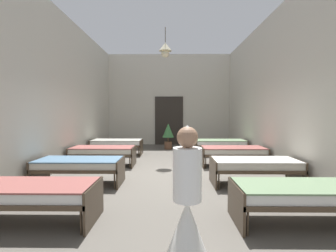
{
  "coord_description": "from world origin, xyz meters",
  "views": [
    {
      "loc": [
        0.09,
        -6.3,
        1.62
      ],
      "look_at": [
        0.0,
        1.37,
        1.18
      ],
      "focal_mm": 25.93,
      "sensor_mm": 36.0,
      "label": 1
    }
  ],
  "objects_px": {
    "bed_right_row_3": "(220,143)",
    "bed_left_row_0": "(31,193)",
    "bed_left_row_2": "(103,151)",
    "bed_right_row_1": "(255,165)",
    "potted_plant": "(168,133)",
    "bed_left_row_1": "(79,165)",
    "nurse_near_aisle": "(187,216)",
    "bed_right_row_2": "(233,151)",
    "bed_right_row_0": "(301,194)",
    "bed_left_row_3": "(117,143)"
  },
  "relations": [
    {
      "from": "bed_right_row_3",
      "to": "nurse_near_aisle",
      "type": "relative_size",
      "value": 1.28
    },
    {
      "from": "nurse_near_aisle",
      "to": "potted_plant",
      "type": "height_order",
      "value": "nurse_near_aisle"
    },
    {
      "from": "bed_right_row_2",
      "to": "bed_right_row_3",
      "type": "relative_size",
      "value": 1.0
    },
    {
      "from": "bed_left_row_1",
      "to": "bed_right_row_1",
      "type": "xyz_separation_m",
      "value": [
        3.92,
        0.0,
        0.0
      ]
    },
    {
      "from": "bed_left_row_1",
      "to": "bed_right_row_1",
      "type": "bearing_deg",
      "value": 0.0
    },
    {
      "from": "bed_right_row_2",
      "to": "nurse_near_aisle",
      "type": "bearing_deg",
      "value": -109.63
    },
    {
      "from": "bed_left_row_0",
      "to": "bed_right_row_1",
      "type": "height_order",
      "value": "same"
    },
    {
      "from": "bed_left_row_0",
      "to": "bed_left_row_2",
      "type": "bearing_deg",
      "value": 90.0
    },
    {
      "from": "bed_right_row_3",
      "to": "nurse_near_aisle",
      "type": "bearing_deg",
      "value": -104.31
    },
    {
      "from": "bed_right_row_1",
      "to": "bed_left_row_3",
      "type": "bearing_deg",
      "value": 135.92
    },
    {
      "from": "bed_left_row_3",
      "to": "potted_plant",
      "type": "distance_m",
      "value": 2.42
    },
    {
      "from": "bed_right_row_0",
      "to": "potted_plant",
      "type": "bearing_deg",
      "value": 105.59
    },
    {
      "from": "bed_right_row_3",
      "to": "bed_left_row_0",
      "type": "bearing_deg",
      "value": -124.54
    },
    {
      "from": "bed_left_row_0",
      "to": "bed_right_row_3",
      "type": "distance_m",
      "value": 6.92
    },
    {
      "from": "bed_left_row_0",
      "to": "bed_right_row_0",
      "type": "bearing_deg",
      "value": 0.0
    },
    {
      "from": "potted_plant",
      "to": "nurse_near_aisle",
      "type": "bearing_deg",
      "value": -87.99
    },
    {
      "from": "bed_left_row_1",
      "to": "nurse_near_aisle",
      "type": "distance_m",
      "value": 3.63
    },
    {
      "from": "potted_plant",
      "to": "bed_right_row_3",
      "type": "bearing_deg",
      "value": -35.57
    },
    {
      "from": "bed_left_row_0",
      "to": "bed_right_row_2",
      "type": "distance_m",
      "value": 5.46
    },
    {
      "from": "bed_left_row_0",
      "to": "bed_right_row_3",
      "type": "xyz_separation_m",
      "value": [
        3.92,
        5.7,
        0.0
      ]
    },
    {
      "from": "bed_right_row_1",
      "to": "bed_right_row_2",
      "type": "xyz_separation_m",
      "value": [
        0.0,
        1.9,
        0.0
      ]
    },
    {
      "from": "bed_right_row_0",
      "to": "bed_left_row_2",
      "type": "height_order",
      "value": "same"
    },
    {
      "from": "bed_right_row_3",
      "to": "potted_plant",
      "type": "height_order",
      "value": "potted_plant"
    },
    {
      "from": "nurse_near_aisle",
      "to": "bed_left_row_3",
      "type": "bearing_deg",
      "value": -28.64
    },
    {
      "from": "bed_right_row_2",
      "to": "nurse_near_aisle",
      "type": "distance_m",
      "value": 5.07
    },
    {
      "from": "bed_left_row_0",
      "to": "potted_plant",
      "type": "height_order",
      "value": "potted_plant"
    },
    {
      "from": "bed_right_row_1",
      "to": "bed_right_row_3",
      "type": "relative_size",
      "value": 1.0
    },
    {
      "from": "bed_left_row_2",
      "to": "bed_right_row_0",
      "type": "bearing_deg",
      "value": -44.08
    },
    {
      "from": "bed_right_row_1",
      "to": "potted_plant",
      "type": "bearing_deg",
      "value": 110.84
    },
    {
      "from": "bed_left_row_0",
      "to": "potted_plant",
      "type": "bearing_deg",
      "value": 74.79
    },
    {
      "from": "nurse_near_aisle",
      "to": "bed_right_row_3",
      "type": "bearing_deg",
      "value": -61.35
    },
    {
      "from": "bed_right_row_1",
      "to": "bed_left_row_3",
      "type": "xyz_separation_m",
      "value": [
        -3.92,
        3.8,
        0.0
      ]
    },
    {
      "from": "bed_left_row_3",
      "to": "nurse_near_aisle",
      "type": "distance_m",
      "value": 7.04
    },
    {
      "from": "bed_left_row_0",
      "to": "bed_right_row_2",
      "type": "height_order",
      "value": "same"
    },
    {
      "from": "bed_left_row_1",
      "to": "potted_plant",
      "type": "xyz_separation_m",
      "value": [
        1.94,
        5.22,
        0.26
      ]
    },
    {
      "from": "bed_right_row_1",
      "to": "potted_plant",
      "type": "xyz_separation_m",
      "value": [
        -1.99,
        5.22,
        0.26
      ]
    },
    {
      "from": "bed_left_row_0",
      "to": "nurse_near_aisle",
      "type": "distance_m",
      "value": 2.43
    },
    {
      "from": "bed_left_row_0",
      "to": "bed_right_row_3",
      "type": "bearing_deg",
      "value": 55.46
    },
    {
      "from": "bed_left_row_1",
      "to": "bed_left_row_2",
      "type": "relative_size",
      "value": 1.0
    },
    {
      "from": "bed_right_row_0",
      "to": "bed_right_row_1",
      "type": "height_order",
      "value": "same"
    },
    {
      "from": "bed_right_row_3",
      "to": "potted_plant",
      "type": "relative_size",
      "value": 1.68
    },
    {
      "from": "bed_left_row_2",
      "to": "bed_right_row_3",
      "type": "distance_m",
      "value": 4.36
    },
    {
      "from": "bed_right_row_1",
      "to": "nurse_near_aisle",
      "type": "relative_size",
      "value": 1.28
    },
    {
      "from": "bed_right_row_0",
      "to": "bed_right_row_1",
      "type": "relative_size",
      "value": 1.0
    },
    {
      "from": "bed_left_row_3",
      "to": "potted_plant",
      "type": "height_order",
      "value": "potted_plant"
    },
    {
      "from": "bed_left_row_1",
      "to": "bed_left_row_0",
      "type": "bearing_deg",
      "value": -90.0
    },
    {
      "from": "bed_right_row_0",
      "to": "bed_left_row_1",
      "type": "xyz_separation_m",
      "value": [
        -3.92,
        1.9,
        0.0
      ]
    },
    {
      "from": "bed_left_row_3",
      "to": "bed_right_row_3",
      "type": "distance_m",
      "value": 3.92
    },
    {
      "from": "nurse_near_aisle",
      "to": "potted_plant",
      "type": "distance_m",
      "value": 8.1
    },
    {
      "from": "bed_left_row_1",
      "to": "potted_plant",
      "type": "bearing_deg",
      "value": 69.65
    }
  ]
}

